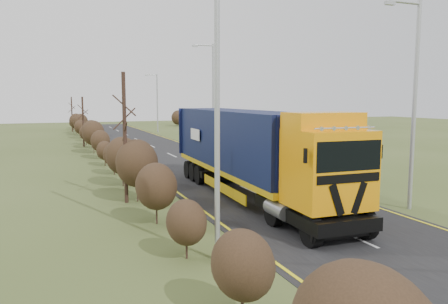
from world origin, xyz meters
name	(u,v)px	position (x,y,z in m)	size (l,w,h in m)	color
ground	(291,209)	(0.00, 0.00, 0.00)	(160.00, 160.00, 0.00)	#404D21
road	(212,173)	(0.00, 10.00, 0.01)	(8.00, 120.00, 0.02)	black
layby	(241,152)	(6.50, 20.00, 0.01)	(6.00, 18.00, 0.02)	#2F2C29
lane_markings	(214,174)	(0.00, 9.69, 0.03)	(7.52, 116.00, 0.01)	yellow
hedgerow	(123,158)	(-6.00, 7.89, 1.62)	(2.24, 102.04, 6.05)	#2F2015
lorry	(249,148)	(-0.84, 2.59, 2.48)	(3.05, 15.73, 4.37)	black
car_red_hatchback	(243,145)	(6.72, 19.91, 0.69)	(1.62, 4.03, 1.37)	#A60908
car_blue_sedan	(248,143)	(7.76, 21.05, 0.71)	(1.51, 4.32, 1.43)	#0B0A39
streetlight_near	(413,97)	(4.78, -1.86, 4.91)	(1.90, 0.18, 8.92)	#A3A7A9
streetlight_mid	(212,92)	(4.47, 22.09, 5.46)	(2.09, 0.20, 9.87)	#A3A7A9
streetlight_far	(157,100)	(4.95, 46.50, 4.64)	(1.80, 0.18, 8.45)	#A3A7A9
left_pole	(217,75)	(-5.20, -4.48, 5.50)	(0.16, 0.16, 11.01)	#A3A7A9
speed_sign	(254,140)	(5.60, 15.36, 1.54)	(0.61, 0.10, 2.22)	#A3A7A9
warning_board	(219,136)	(5.76, 23.47, 1.19)	(0.75, 0.11, 1.96)	#A3A7A9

